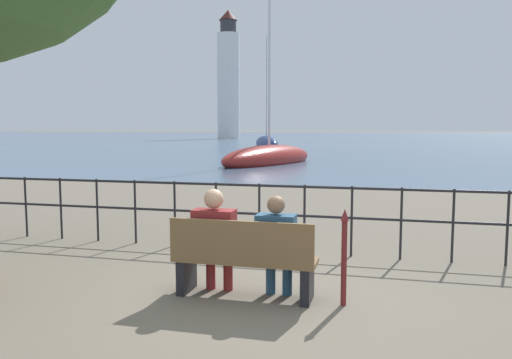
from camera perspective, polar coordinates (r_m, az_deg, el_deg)
ground_plane at (r=5.80m, az=-1.25°, el=-13.17°), size 1000.00×1000.00×0.00m
harbor_water at (r=165.78m, az=13.76°, el=4.98°), size 600.00×300.00×0.01m
park_bench at (r=5.61m, az=-1.42°, el=-9.26°), size 1.61×0.45×0.90m
seated_person_left at (r=5.73m, az=-4.70°, el=-6.43°), size 0.48×0.35×1.21m
seated_person_right at (r=5.55m, az=2.37°, el=-7.14°), size 0.43×0.35×1.16m
promenade_railing at (r=7.61m, az=2.95°, el=-3.22°), size 11.96×0.04×1.05m
closed_umbrella at (r=5.43m, az=10.04°, el=-8.16°), size 0.09×0.09×1.05m
sailboat_1 at (r=27.16m, az=1.50°, el=2.52°), size 4.66×8.69×11.10m
sailboat_2 at (r=53.68m, az=1.20°, el=4.20°), size 5.14×8.90×12.23m
harbor_lighthouse at (r=97.53m, az=-3.16°, el=11.33°), size 4.33×4.33×24.31m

